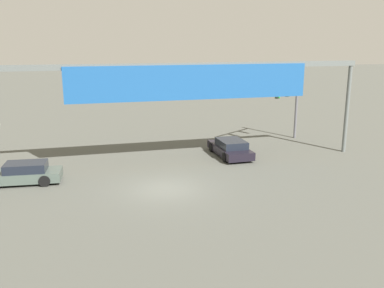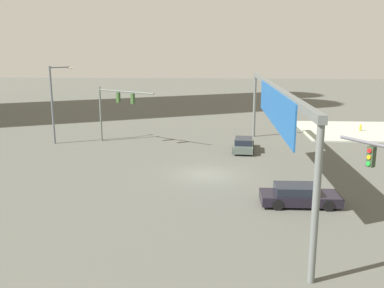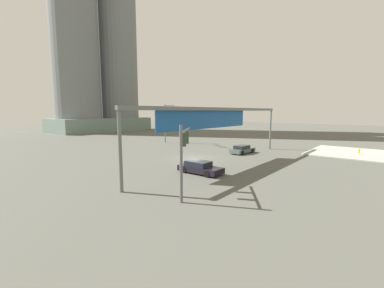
% 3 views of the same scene
% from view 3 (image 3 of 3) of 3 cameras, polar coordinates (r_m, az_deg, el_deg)
% --- Properties ---
extents(ground_plane, '(215.51, 215.51, 0.00)m').
position_cam_3_polar(ground_plane, '(33.01, 0.31, -3.27)').
color(ground_plane, '#51524A').
extents(sidewalk_corner, '(11.84, 11.82, 0.15)m').
position_cam_3_polar(sidewalk_corner, '(43.58, 33.21, -1.77)').
color(sidewalk_corner, '#A6AE9D').
rests_on(sidewalk_corner, ground).
extents(traffic_signal_near_corner, '(4.24, 2.89, 5.26)m').
position_cam_3_polar(traffic_signal_near_corner, '(17.88, -1.89, -0.74)').
color(traffic_signal_near_corner, '#5A5A61').
rests_on(traffic_signal_near_corner, ground).
extents(traffic_signal_opposite_side, '(3.74, 6.00, 5.38)m').
position_cam_3_polar(traffic_signal_opposite_side, '(45.80, -0.52, 4.74)').
color(traffic_signal_opposite_side, '#5C645F').
rests_on(traffic_signal_opposite_side, ground).
extents(streetlamp_curved_arm, '(1.83, 1.91, 7.40)m').
position_cam_3_polar(streetlamp_curved_arm, '(49.65, -5.83, 5.34)').
color(streetlamp_curved_arm, '#595F64').
rests_on(streetlamp_curved_arm, ground).
extents(overhead_sign_gantry, '(28.90, 0.43, 6.58)m').
position_cam_3_polar(overhead_sign_gantry, '(28.99, 5.89, 6.28)').
color(overhead_sign_gantry, '#5D6361').
rests_on(overhead_sign_gantry, ground).
extents(highrise_twin_tower, '(28.66, 14.87, 68.44)m').
position_cam_3_polar(highrise_twin_tower, '(88.99, -21.02, 25.02)').
color(highrise_twin_tower, slate).
rests_on(highrise_twin_tower, ground).
extents(sedan_car_approaching, '(4.47, 2.07, 1.21)m').
position_cam_3_polar(sedan_car_approaching, '(37.51, 11.41, -1.23)').
color(sedan_car_approaching, '#47544C').
rests_on(sedan_car_approaching, ground).
extents(sedan_car_waiting_far, '(2.04, 4.57, 1.21)m').
position_cam_3_polar(sedan_car_waiting_far, '(25.07, 1.78, -5.38)').
color(sedan_car_waiting_far, black).
rests_on(sedan_car_waiting_far, ground).
extents(fire_hydrant_on_curb, '(0.33, 0.22, 0.71)m').
position_cam_3_polar(fire_hydrant_on_curb, '(43.09, 33.72, -1.35)').
color(fire_hydrant_on_curb, gold).
rests_on(fire_hydrant_on_curb, sidewalk_corner).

